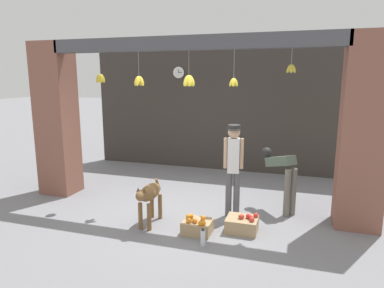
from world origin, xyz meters
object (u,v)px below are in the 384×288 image
Objects in this scene: shopkeeper at (233,163)px; fruit_crate_apples at (242,224)px; dog at (149,195)px; wall_clock at (179,72)px; worker_stooping at (282,172)px; water_bottle at (203,238)px; fruit_crate_oranges at (197,226)px.

shopkeeper is 3.33× the size of fruit_crate_apples.
dog is 1.87× the size of fruit_crate_apples.
wall_clock is at bearing -169.53° from dog.
worker_stooping reaches higher than water_bottle.
fruit_crate_apples is at bearing 107.37° from shopkeeper.
dog is 1.22m from water_bottle.
wall_clock is at bearing -64.07° from shopkeeper.
wall_clock is at bearing 113.30° from fruit_crate_oranges.
water_bottle is at bearing 71.87° from shopkeeper.
water_bottle is at bearing -163.97° from worker_stooping.
dog is at bearing 167.93° from worker_stooping.
dog is 0.83× the size of worker_stooping.
fruit_crate_oranges is at bearing 83.62° from dog.
fruit_crate_apples is 0.82m from water_bottle.
shopkeeper is 0.98m from worker_stooping.
water_bottle is 5.21m from wall_clock.
worker_stooping is 1.92m from fruit_crate_oranges.
fruit_crate_oranges is 1.67× the size of water_bottle.
fruit_crate_apples is at bearing 54.37° from water_bottle.
shopkeeper reaches higher than fruit_crate_oranges.
worker_stooping is at bearing 120.37° from dog.
fruit_crate_oranges is at bearing 117.41° from water_bottle.
shopkeeper is at bearing 115.89° from fruit_crate_apples.
dog is 0.95m from fruit_crate_oranges.
wall_clock reaches higher than water_bottle.
worker_stooping is 2.10m from water_bottle.
worker_stooping is at bearing 59.92° from water_bottle.
water_bottle is (-1.01, -1.74, -0.63)m from worker_stooping.
water_bottle is (-0.21, -1.22, -0.85)m from shopkeeper.
wall_clock is at bearing 95.16° from worker_stooping.
water_bottle is (1.05, -0.46, -0.39)m from dog.
wall_clock is (-2.05, 2.99, 1.59)m from shopkeeper.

